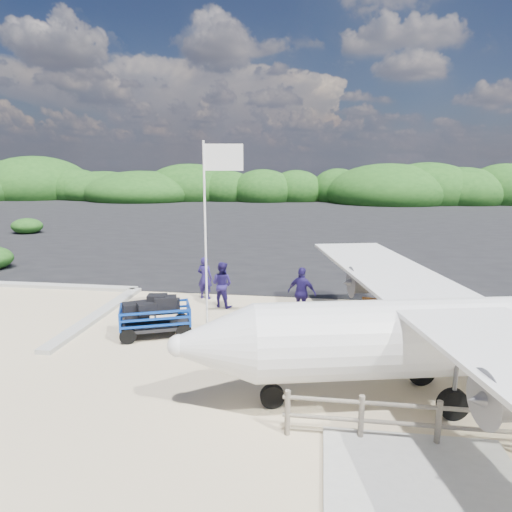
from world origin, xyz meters
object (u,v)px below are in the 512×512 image
at_px(flagpole, 207,329).
at_px(signboard, 386,342).
at_px(crew_a, 205,278).
at_px(aircraft_large, 479,231).
at_px(crew_b, 222,284).
at_px(baggage_cart, 156,336).
at_px(crew_c, 302,293).

distance_m(flagpole, signboard, 5.94).
bearing_deg(crew_a, aircraft_large, -116.69).
bearing_deg(flagpole, crew_a, 105.53).
bearing_deg(crew_b, baggage_cart, 85.28).
distance_m(signboard, crew_a, 7.95).
xyz_separation_m(flagpole, crew_c, (3.14, 1.62, 0.95)).
xyz_separation_m(flagpole, crew_b, (-0.03, 2.53, 0.91)).
height_order(signboard, crew_b, crew_b).
distance_m(crew_a, crew_b, 1.36).
bearing_deg(aircraft_large, flagpole, 43.56).
bearing_deg(crew_a, crew_b, 146.27).
relative_size(baggage_cart, aircraft_large, 0.15).
xyz_separation_m(flagpole, signboard, (5.93, -0.34, 0.00)).
relative_size(baggage_cart, signboard, 1.40).
bearing_deg(crew_b, flagpole, 109.85).
relative_size(crew_a, crew_b, 0.98).
distance_m(baggage_cart, aircraft_large, 32.20).
distance_m(signboard, aircraft_large, 28.14).
distance_m(flagpole, aircraft_large, 30.64).
xyz_separation_m(crew_b, crew_c, (3.18, -0.92, 0.04)).
relative_size(flagpole, crew_b, 3.46).
bearing_deg(aircraft_large, crew_c, 47.17).
height_order(flagpole, crew_c, flagpole).
bearing_deg(crew_c, aircraft_large, -98.30).
relative_size(signboard, crew_b, 0.96).
distance_m(flagpole, crew_c, 3.66).
xyz_separation_m(signboard, crew_a, (-6.90, 3.85, 0.89)).
bearing_deg(crew_c, baggage_cart, 49.26).
bearing_deg(baggage_cart, crew_c, 6.26).
height_order(crew_a, crew_c, crew_c).
xyz_separation_m(baggage_cart, signboard, (7.45, 0.50, 0.00)).
height_order(baggage_cart, aircraft_large, aircraft_large).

